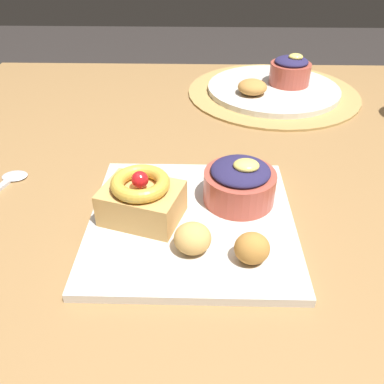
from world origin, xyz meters
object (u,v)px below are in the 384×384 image
at_px(cake_slice, 142,198).
at_px(fritter_middle, 193,238).
at_px(back_ramekin, 290,71).
at_px(spoon, 3,185).
at_px(back_plate, 273,89).
at_px(back_pastry, 252,87).
at_px(berry_ramekin, 240,183).
at_px(fritter_front, 251,248).
at_px(front_plate, 192,221).

bearing_deg(cake_slice, fritter_middle, -42.34).
height_order(fritter_middle, back_ramekin, back_ramekin).
xyz_separation_m(cake_slice, spoon, (-0.23, 0.08, -0.04)).
xyz_separation_m(back_plate, back_pastry, (-0.05, -0.05, 0.02)).
bearing_deg(spoon, back_ramekin, -32.71).
height_order(berry_ramekin, fritter_front, berry_ramekin).
distance_m(berry_ramekin, back_ramekin, 0.47).
relative_size(cake_slice, berry_ramekin, 1.18).
xyz_separation_m(fritter_front, back_ramekin, (0.14, 0.57, 0.02)).
bearing_deg(back_plate, spoon, -140.40).
xyz_separation_m(berry_ramekin, fritter_front, (0.01, -0.12, -0.01)).
distance_m(cake_slice, berry_ramekin, 0.14).
bearing_deg(back_plate, fritter_middle, -107.88).
bearing_deg(front_plate, back_pastry, 74.16).
xyz_separation_m(back_plate, spoon, (-0.47, -0.39, -0.01)).
bearing_deg(fritter_front, fritter_middle, 166.82).
bearing_deg(fritter_front, back_ramekin, 76.07).
xyz_separation_m(front_plate, back_ramekin, (0.21, 0.49, 0.04)).
bearing_deg(back_pastry, fritter_middle, -103.63).
height_order(berry_ramekin, spoon, berry_ramekin).
relative_size(cake_slice, back_plate, 0.40).
relative_size(front_plate, back_ramekin, 2.98).
distance_m(front_plate, spoon, 0.30).
height_order(cake_slice, fritter_front, cake_slice).
relative_size(fritter_front, spoon, 0.34).
xyz_separation_m(fritter_front, back_pastry, (0.05, 0.50, 0.00)).
bearing_deg(front_plate, fritter_middle, -87.54).
height_order(back_plate, spoon, back_plate).
distance_m(fritter_front, back_pastry, 0.50).
distance_m(fritter_front, spoon, 0.40).
height_order(front_plate, spoon, front_plate).
bearing_deg(back_plate, berry_ramekin, -104.27).
distance_m(berry_ramekin, back_plate, 0.44).
relative_size(fritter_middle, back_plate, 0.15).
bearing_deg(front_plate, back_ramekin, 66.62).
xyz_separation_m(berry_ramekin, fritter_middle, (-0.06, -0.10, -0.01)).
relative_size(front_plate, spoon, 2.21).
relative_size(cake_slice, fritter_front, 2.82).
height_order(back_pastry, spoon, back_pastry).
xyz_separation_m(fritter_middle, back_pastry, (0.12, 0.49, 0.00)).
xyz_separation_m(front_plate, spoon, (-0.29, 0.08, -0.00)).
bearing_deg(fritter_front, back_pastry, 84.34).
height_order(cake_slice, back_plate, cake_slice).
distance_m(fritter_front, fritter_middle, 0.07).
xyz_separation_m(cake_slice, fritter_middle, (0.07, -0.06, -0.01)).
height_order(fritter_middle, spoon, fritter_middle).
bearing_deg(berry_ramekin, fritter_middle, -121.14).
bearing_deg(back_plate, back_pastry, -139.86).
relative_size(back_plate, back_ramekin, 3.26).
relative_size(fritter_middle, spoon, 0.37).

